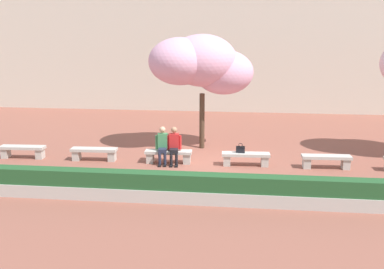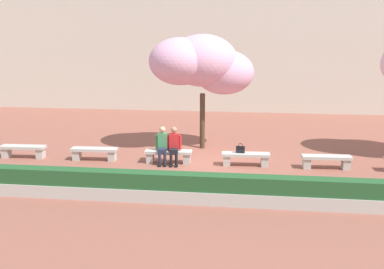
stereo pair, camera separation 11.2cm
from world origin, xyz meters
The scene contains 12 objects.
ground_plane centered at (0.00, 0.00, 0.00)m, with size 100.00×100.00×0.00m, color #8E5142.
building_facade centered at (0.00, 12.47, 5.38)m, with size 30.07×4.00×10.75m, color beige.
stone_bench_west_end centered at (-6.70, 0.00, 0.30)m, with size 1.65×0.49×0.45m.
stone_bench_near_west centered at (-4.02, 0.00, 0.30)m, with size 1.65×0.49×0.45m.
stone_bench_center centered at (-1.34, 0.00, 0.30)m, with size 1.65×0.49×0.45m.
stone_bench_near_east centered at (1.34, 0.00, 0.30)m, with size 1.65×0.49×0.45m.
stone_bench_east_end centered at (4.02, 0.00, 0.30)m, with size 1.65×0.49×0.45m.
person_seated_left centered at (-1.53, -0.05, 0.70)m, with size 0.51×0.72×1.29m.
person_seated_right centered at (-1.13, -0.05, 0.70)m, with size 0.51×0.71×1.29m.
handbag centered at (1.15, 0.01, 0.58)m, with size 0.30×0.15×0.34m.
cherry_tree_main centered at (-0.46, 2.19, 3.30)m, with size 3.95×2.77×4.41m.
planter_hedge_foreground centered at (0.00, -3.56, 0.39)m, with size 20.01×0.50×0.80m.
Camera 1 is at (1.25, -14.88, 4.51)m, focal length 42.00 mm.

